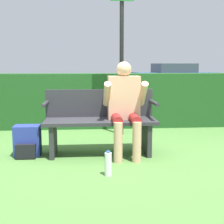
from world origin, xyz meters
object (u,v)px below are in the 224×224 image
Objects in this scene: backpack at (27,142)px; parked_car at (174,76)px; person_seated at (125,103)px; signpost at (122,48)px; park_bench at (100,121)px; water_bottle at (108,164)px.

backpack is 0.10× the size of parked_car.
backpack is at bearing 178.21° from person_seated.
signpost is 11.53m from parked_car.
park_bench reaches higher than water_bottle.
water_bottle is at bearing -100.27° from signpost.
person_seated is at bearing -94.37° from signpost.
park_bench is 0.95m from water_bottle.
signpost is 0.60× the size of parked_car.
park_bench is at bearing 93.13° from water_bottle.
person_seated is 4.47× the size of water_bottle.
park_bench is 0.58× the size of signpost.
person_seated is 1.46m from signpost.
backpack is 13.13m from parked_car.
signpost reaches higher than person_seated.
signpost reaches higher than water_bottle.
parked_car is at bearing 71.46° from water_bottle.
person_seated reaches higher than park_bench.
signpost is (0.37, 2.02, 1.35)m from water_bottle.
backpack is 1.47× the size of water_bottle.
park_bench reaches higher than backpack.
parked_car is at bearing 71.49° from person_seated.
signpost is at bearing -116.65° from parked_car.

